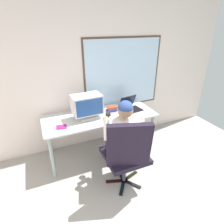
{
  "coord_description": "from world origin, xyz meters",
  "views": [
    {
      "loc": [
        -1.1,
        -0.22,
        2.04
      ],
      "look_at": [
        -0.19,
        1.91,
        0.93
      ],
      "focal_mm": 29.66,
      "sensor_mm": 36.0,
      "label": 1
    }
  ],
  "objects_px": {
    "laptop": "(130,106)",
    "cd_case": "(62,127)",
    "office_chair": "(127,152)",
    "coffee_mug": "(108,116)",
    "wine_glass": "(120,111)",
    "desk": "(100,120)",
    "person_seated": "(123,137)",
    "book_stack": "(112,109)",
    "crt_monitor": "(87,105)"
  },
  "relations": [
    {
      "from": "office_chair",
      "to": "crt_monitor",
      "type": "bearing_deg",
      "value": 104.39
    },
    {
      "from": "crt_monitor",
      "to": "book_stack",
      "type": "relative_size",
      "value": 2.52
    },
    {
      "from": "wine_glass",
      "to": "office_chair",
      "type": "bearing_deg",
      "value": -108.85
    },
    {
      "from": "crt_monitor",
      "to": "office_chair",
      "type": "bearing_deg",
      "value": -75.61
    },
    {
      "from": "person_seated",
      "to": "book_stack",
      "type": "bearing_deg",
      "value": 78.83
    },
    {
      "from": "person_seated",
      "to": "wine_glass",
      "type": "xyz_separation_m",
      "value": [
        0.17,
        0.45,
        0.17
      ]
    },
    {
      "from": "book_stack",
      "to": "cd_case",
      "type": "height_order",
      "value": "book_stack"
    },
    {
      "from": "cd_case",
      "to": "coffee_mug",
      "type": "xyz_separation_m",
      "value": [
        0.7,
        -0.03,
        0.05
      ]
    },
    {
      "from": "laptop",
      "to": "cd_case",
      "type": "relative_size",
      "value": 2.26
    },
    {
      "from": "laptop",
      "to": "coffee_mug",
      "type": "bearing_deg",
      "value": -157.21
    },
    {
      "from": "crt_monitor",
      "to": "wine_glass",
      "type": "height_order",
      "value": "crt_monitor"
    },
    {
      "from": "wine_glass",
      "to": "coffee_mug",
      "type": "relative_size",
      "value": 1.47
    },
    {
      "from": "office_chair",
      "to": "laptop",
      "type": "bearing_deg",
      "value": 59.94
    },
    {
      "from": "crt_monitor",
      "to": "cd_case",
      "type": "bearing_deg",
      "value": -161.02
    },
    {
      "from": "wine_glass",
      "to": "desk",
      "type": "bearing_deg",
      "value": 148.22
    },
    {
      "from": "coffee_mug",
      "to": "wine_glass",
      "type": "bearing_deg",
      "value": 2.44
    },
    {
      "from": "office_chair",
      "to": "crt_monitor",
      "type": "height_order",
      "value": "office_chair"
    },
    {
      "from": "book_stack",
      "to": "crt_monitor",
      "type": "bearing_deg",
      "value": -171.05
    },
    {
      "from": "desk",
      "to": "wine_glass",
      "type": "height_order",
      "value": "wine_glass"
    },
    {
      "from": "coffee_mug",
      "to": "crt_monitor",
      "type": "bearing_deg",
      "value": 147.21
    },
    {
      "from": "cd_case",
      "to": "coffee_mug",
      "type": "bearing_deg",
      "value": -2.45
    },
    {
      "from": "person_seated",
      "to": "cd_case",
      "type": "relative_size",
      "value": 7.92
    },
    {
      "from": "book_stack",
      "to": "person_seated",
      "type": "bearing_deg",
      "value": -101.17
    },
    {
      "from": "laptop",
      "to": "wine_glass",
      "type": "distance_m",
      "value": 0.35
    },
    {
      "from": "desk",
      "to": "cd_case",
      "type": "relative_size",
      "value": 11.51
    },
    {
      "from": "book_stack",
      "to": "coffee_mug",
      "type": "relative_size",
      "value": 1.76
    },
    {
      "from": "desk",
      "to": "office_chair",
      "type": "height_order",
      "value": "office_chair"
    },
    {
      "from": "crt_monitor",
      "to": "wine_glass",
      "type": "bearing_deg",
      "value": -19.34
    },
    {
      "from": "desk",
      "to": "wine_glass",
      "type": "relative_size",
      "value": 11.92
    },
    {
      "from": "crt_monitor",
      "to": "laptop",
      "type": "bearing_deg",
      "value": 2.24
    },
    {
      "from": "person_seated",
      "to": "wine_glass",
      "type": "height_order",
      "value": "person_seated"
    },
    {
      "from": "book_stack",
      "to": "coffee_mug",
      "type": "distance_m",
      "value": 0.3
    },
    {
      "from": "crt_monitor",
      "to": "laptop",
      "type": "xyz_separation_m",
      "value": [
        0.77,
        0.03,
        -0.16
      ]
    },
    {
      "from": "wine_glass",
      "to": "coffee_mug",
      "type": "bearing_deg",
      "value": -177.56
    },
    {
      "from": "laptop",
      "to": "wine_glass",
      "type": "xyz_separation_m",
      "value": [
        -0.29,
        -0.2,
        0.05
      ]
    },
    {
      "from": "office_chair",
      "to": "coffee_mug",
      "type": "relative_size",
      "value": 10.67
    },
    {
      "from": "laptop",
      "to": "wine_glass",
      "type": "bearing_deg",
      "value": -145.45
    },
    {
      "from": "office_chair",
      "to": "wine_glass",
      "type": "xyz_separation_m",
      "value": [
        0.25,
        0.73,
        0.21
      ]
    },
    {
      "from": "office_chair",
      "to": "cd_case",
      "type": "height_order",
      "value": "office_chair"
    },
    {
      "from": "wine_glass",
      "to": "person_seated",
      "type": "bearing_deg",
      "value": -110.48
    },
    {
      "from": "laptop",
      "to": "book_stack",
      "type": "xyz_separation_m",
      "value": [
        -0.32,
        0.04,
        -0.02
      ]
    },
    {
      "from": "office_chair",
      "to": "wine_glass",
      "type": "bearing_deg",
      "value": 71.15
    },
    {
      "from": "person_seated",
      "to": "crt_monitor",
      "type": "height_order",
      "value": "person_seated"
    },
    {
      "from": "person_seated",
      "to": "crt_monitor",
      "type": "relative_size",
      "value": 2.71
    },
    {
      "from": "wine_glass",
      "to": "book_stack",
      "type": "height_order",
      "value": "wine_glass"
    },
    {
      "from": "crt_monitor",
      "to": "book_stack",
      "type": "height_order",
      "value": "crt_monitor"
    },
    {
      "from": "crt_monitor",
      "to": "cd_case",
      "type": "height_order",
      "value": "crt_monitor"
    },
    {
      "from": "person_seated",
      "to": "wine_glass",
      "type": "distance_m",
      "value": 0.51
    },
    {
      "from": "laptop",
      "to": "cd_case",
      "type": "xyz_separation_m",
      "value": [
        -1.19,
        -0.18,
        -0.05
      ]
    },
    {
      "from": "person_seated",
      "to": "desk",
      "type": "bearing_deg",
      "value": 99.93
    }
  ]
}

